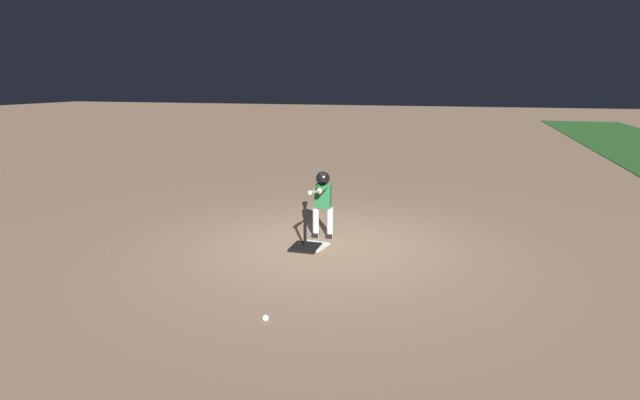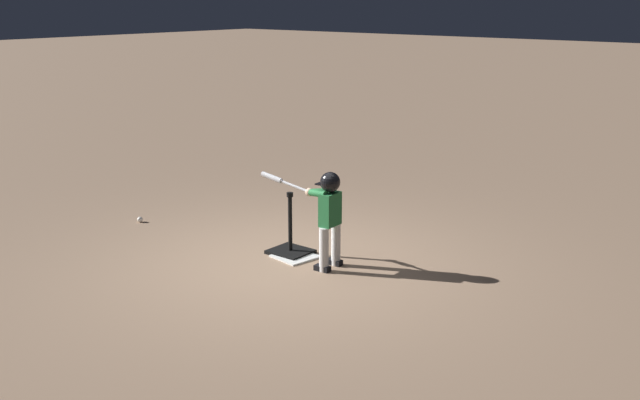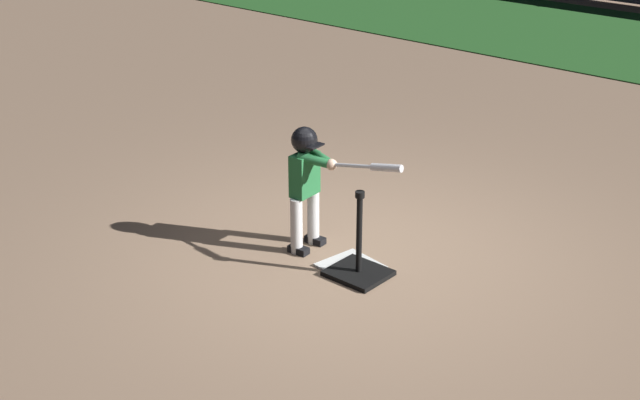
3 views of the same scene
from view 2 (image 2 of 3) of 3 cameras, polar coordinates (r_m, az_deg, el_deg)
The scene contains 5 objects.
ground_plane at distance 8.49m, azimuth -2.33°, elevation -4.89°, with size 90.00×90.00×0.00m, color #93755B.
home_plate at distance 8.70m, azimuth -1.88°, elevation -4.32°, with size 0.44×0.44×0.02m, color white.
batting_tee at distance 8.80m, azimuth -2.27°, elevation -3.49°, with size 0.46×0.42×0.74m.
batter_child at distance 8.17m, azimuth 0.54°, elevation -0.59°, with size 1.05×0.35×1.10m.
baseball at distance 10.30m, azimuth -13.56°, elevation -1.45°, with size 0.07×0.07×0.07m, color white.
Camera 2 is at (-5.30, 5.96, 2.93)m, focal length 42.00 mm.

